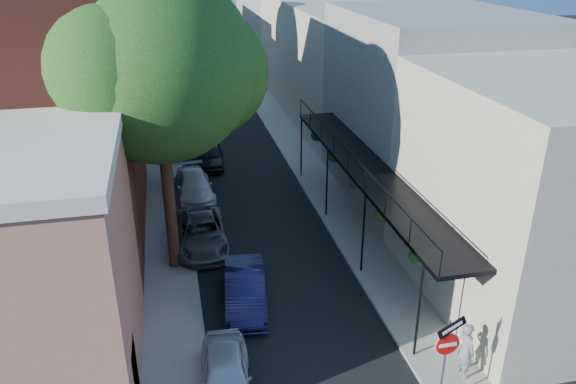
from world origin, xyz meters
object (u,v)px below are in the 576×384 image
oak_mid (165,52)px  oak_far (162,6)px  pedestrian (466,350)px  sign_post (447,348)px  parked_car_e (210,155)px  parked_car_a (226,375)px  parked_car_b (245,289)px  parked_car_d (194,186)px  oak_near (169,68)px  parked_car_c (202,233)px  parked_car_f (186,126)px

oak_mid → oak_far: oak_far is taller
pedestrian → sign_post: bearing=120.3°
oak_mid → parked_car_e: oak_mid is taller
oak_far → parked_car_e: 10.15m
oak_far → pedestrian: bearing=-73.2°
oak_mid → pedestrian: oak_mid is taller
parked_car_a → parked_car_b: parked_car_b is taller
oak_far → parked_car_a: bearing=-88.2°
oak_far → parked_car_d: 13.15m
oak_near → parked_car_b: bearing=-60.2°
parked_car_b → pedestrian: (5.76, -5.02, 0.37)m
parked_car_c → parked_car_f: bearing=89.8°
pedestrian → oak_far: bearing=10.0°
parked_car_b → parked_car_e: size_ratio=1.09×
oak_far → pedestrian: 27.51m
sign_post → pedestrian: bearing=37.2°
pedestrian → parked_car_d: bearing=18.4°
oak_near → oak_far: bearing=90.0°
parked_car_d → parked_car_f: parked_car_d is taller
sign_post → parked_car_c: (-5.76, 10.48, -1.41)m
oak_mid → oak_far: (0.06, 9.04, 1.20)m
parked_car_c → parked_car_e: bearing=83.0°
parked_car_b → parked_car_c: parked_car_b is taller
sign_post → oak_far: 27.80m
oak_mid → oak_near: bearing=-89.6°
oak_far → parked_car_a: oak_far is taller
parked_car_e → pedestrian: bearing=-69.4°
parked_car_d → parked_car_e: bearing=70.4°
parked_car_d → parked_car_e: 4.44m
oak_far → pedestrian: size_ratio=6.56×
oak_near → parked_car_e: size_ratio=3.10×
parked_car_b → sign_post: bearing=-45.6°
parked_car_d → oak_far: bearing=90.1°
parked_car_a → parked_car_f: bearing=93.7°
pedestrian → parked_car_c: bearing=29.0°
parked_car_a → oak_near: bearing=99.8°
parked_car_a → pedestrian: bearing=-3.7°
sign_post → oak_far: size_ratio=0.25×
parked_car_a → parked_car_c: (0.00, 8.66, 0.02)m
parked_car_d → parked_car_e: (1.20, 4.27, 0.01)m
sign_post → oak_far: (-6.51, 26.30, 6.22)m
oak_mid → parked_car_f: 11.01m
sign_post → oak_far: bearing=103.9°
oak_mid → parked_car_e: bearing=52.6°
oak_far → parked_car_e: size_ratio=3.23×
sign_post → oak_mid: (-6.58, 17.26, 5.02)m
parked_car_d → parked_car_a: bearing=-93.9°
oak_near → parked_car_c: bearing=57.3°
parked_car_c → parked_car_d: size_ratio=1.07×
oak_far → oak_near: bearing=-90.0°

